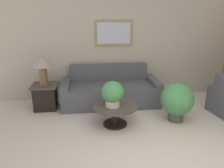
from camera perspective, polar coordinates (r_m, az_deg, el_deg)
wall_back at (r=5.60m, az=4.08°, el=9.86°), size 7.33×0.09×2.60m
couch_main at (r=5.26m, az=-0.43°, el=-1.96°), size 2.27×0.95×0.89m
coffee_table at (r=4.24m, az=0.81°, el=-6.90°), size 0.85×0.85×0.42m
side_table at (r=5.20m, az=-16.99°, el=-3.11°), size 0.57×0.57×0.57m
table_lamp at (r=4.99m, az=-17.74°, el=4.75°), size 0.43×0.43×0.65m
potted_plant_on_table at (r=4.04m, az=0.14°, el=-2.44°), size 0.42×0.42×0.49m
potted_plant_floor at (r=4.54m, az=16.61°, el=-4.15°), size 0.65×0.65×0.79m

